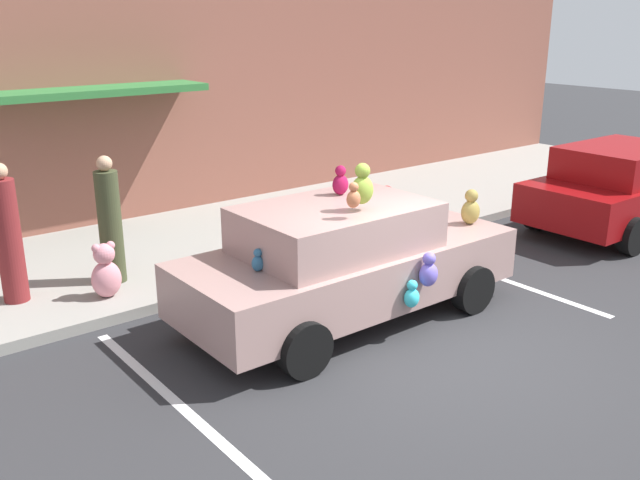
{
  "coord_description": "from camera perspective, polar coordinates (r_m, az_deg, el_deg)",
  "views": [
    {
      "loc": [
        -5.66,
        -4.92,
        3.75
      ],
      "look_at": [
        -0.22,
        1.96,
        0.9
      ],
      "focal_mm": 38.95,
      "sensor_mm": 36.0,
      "label": 1
    }
  ],
  "objects": [
    {
      "name": "storefront_building",
      "position": [
        13.34,
        -13.7,
        15.12
      ],
      "size": [
        24.0,
        1.25,
        6.4
      ],
      "color": "brown",
      "rests_on": "ground"
    },
    {
      "name": "pedestrian_near_shopfront",
      "position": [
        9.79,
        -24.22,
        0.15
      ],
      "size": [
        0.33,
        0.33,
        1.85
      ],
      "color": "maroon",
      "rests_on": "sidewalk"
    },
    {
      "name": "parking_stripe_rear",
      "position": [
        7.51,
        -12.29,
        -12.41
      ],
      "size": [
        0.12,
        3.6,
        0.01
      ],
      "primitive_type": "cube",
      "color": "silver",
      "rests_on": "ground"
    },
    {
      "name": "ground_plane",
      "position": [
        8.39,
        9.65,
        -8.84
      ],
      "size": [
        60.0,
        60.0,
        0.0
      ],
      "primitive_type": "plane",
      "color": "#2D2D30"
    },
    {
      "name": "sidewalk",
      "position": [
        12.0,
        -8.19,
        -0.03
      ],
      "size": [
        24.0,
        4.0,
        0.15
      ],
      "primitive_type": "cube",
      "color": "gray",
      "rests_on": "ground"
    },
    {
      "name": "parked_sedan_behind",
      "position": [
        13.77,
        23.71,
        4.05
      ],
      "size": [
        4.23,
        2.03,
        1.54
      ],
      "color": "maroon",
      "rests_on": "ground"
    },
    {
      "name": "parking_stripe_front",
      "position": [
        10.73,
        14.59,
        -3.06
      ],
      "size": [
        0.12,
        3.6,
        0.01
      ],
      "primitive_type": "cube",
      "color": "silver",
      "rests_on": "ground"
    },
    {
      "name": "pedestrian_walking_past",
      "position": [
        10.05,
        -16.86,
        1.28
      ],
      "size": [
        0.32,
        0.32,
        1.8
      ],
      "color": "#3D4329",
      "rests_on": "sidewalk"
    },
    {
      "name": "plush_covered_car",
      "position": [
        8.79,
        2.2,
        -1.63
      ],
      "size": [
        4.48,
        2.09,
        2.11
      ],
      "color": "tan",
      "rests_on": "ground"
    },
    {
      "name": "teddy_bear_on_sidewalk",
      "position": [
        9.65,
        -17.19,
        -2.52
      ],
      "size": [
        0.4,
        0.33,
        0.76
      ],
      "color": "pink",
      "rests_on": "sidewalk"
    }
  ]
}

